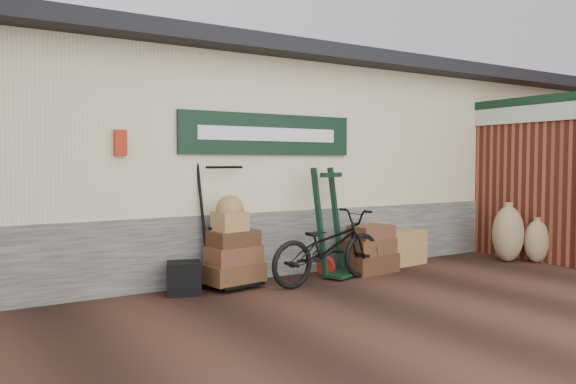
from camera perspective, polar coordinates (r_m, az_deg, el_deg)
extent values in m
plane|color=black|center=(7.12, 4.22, -9.76)|extent=(80.00, 80.00, 0.00)
cube|color=#4C4C47|center=(9.37, -5.80, -3.88)|extent=(14.00, 3.54, 0.90)
cube|color=beige|center=(9.31, -5.85, 5.32)|extent=(14.00, 3.50, 2.10)
cube|color=black|center=(9.29, -5.47, 12.46)|extent=(14.40, 4.10, 0.20)
cube|color=black|center=(7.60, -1.92, 5.87)|extent=(2.60, 0.06, 0.55)
cube|color=white|center=(7.57, -1.79, 5.88)|extent=(2.10, 0.01, 0.18)
cube|color=#B01E0C|center=(6.81, -16.68, 4.81)|extent=(0.14, 0.10, 0.30)
cube|color=maroon|center=(11.13, 20.31, 1.42)|extent=(1.60, 4.50, 2.60)
cube|color=#194C2D|center=(9.90, 22.12, 7.30)|extent=(0.04, 2.40, 0.28)
cube|color=black|center=(9.92, 22.14, 8.45)|extent=(0.05, 2.50, 0.14)
cube|color=olive|center=(8.89, 11.00, -5.49)|extent=(0.87, 0.62, 0.53)
cube|color=black|center=(6.87, -10.53, -8.60)|extent=(0.48, 0.44, 0.39)
imported|color=black|center=(7.35, 4.08, -5.18)|extent=(0.78, 1.85, 1.05)
ellipsoid|color=brown|center=(9.57, 21.46, -3.98)|extent=(0.63, 0.56, 0.88)
ellipsoid|color=brown|center=(9.66, 23.97, -4.60)|extent=(0.48, 0.43, 0.67)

